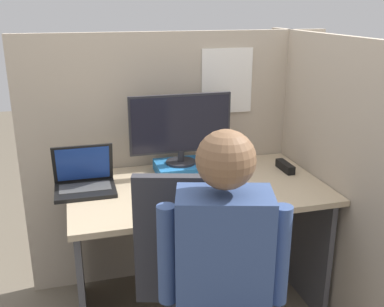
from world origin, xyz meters
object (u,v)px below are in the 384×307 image
(laptop, at_px, (85,182))
(carrot_toy, at_px, (202,195))
(stapler, at_px, (285,167))
(person, at_px, (232,278))
(office_chair, at_px, (207,306))
(coffee_mug, at_px, (239,160))
(paper_box, at_px, (181,168))
(monitor, at_px, (181,127))

(laptop, relative_size, carrot_toy, 1.99)
(stapler, distance_m, person, 1.14)
(office_chair, xyz_separation_m, coffee_mug, (0.46, 0.88, 0.28))
(office_chair, relative_size, coffee_mug, 10.09)
(stapler, xyz_separation_m, carrot_toy, (-0.58, -0.26, 0.00))
(stapler, xyz_separation_m, person, (-0.67, -0.93, -0.03))
(paper_box, xyz_separation_m, carrot_toy, (0.01, -0.38, -0.00))
(person, bearing_deg, office_chair, 105.92)
(coffee_mug, bearing_deg, laptop, -173.40)
(monitor, bearing_deg, coffee_mug, -2.29)
(monitor, xyz_separation_m, carrot_toy, (0.01, -0.38, -0.25))
(carrot_toy, relative_size, person, 0.12)
(paper_box, bearing_deg, person, -93.88)
(stapler, relative_size, office_chair, 0.16)
(paper_box, distance_m, office_chair, 0.93)
(laptop, distance_m, carrot_toy, 0.62)
(monitor, bearing_deg, carrot_toy, -88.12)
(laptop, xyz_separation_m, person, (0.47, -0.93, -0.06))
(paper_box, bearing_deg, carrot_toy, -88.11)
(paper_box, relative_size, laptop, 0.93)
(paper_box, distance_m, coffee_mug, 0.35)
(stapler, bearing_deg, office_chair, -132.68)
(laptop, height_order, coffee_mug, laptop)
(person, relative_size, coffee_mug, 12.52)
(carrot_toy, relative_size, coffee_mug, 1.51)
(paper_box, relative_size, carrot_toy, 1.85)
(laptop, height_order, carrot_toy, laptop)
(monitor, height_order, office_chair, monitor)
(paper_box, height_order, stapler, paper_box)
(paper_box, relative_size, coffee_mug, 2.79)
(carrot_toy, bearing_deg, paper_box, 91.89)
(paper_box, relative_size, monitor, 0.50)
(laptop, height_order, stapler, laptop)
(carrot_toy, height_order, office_chair, office_chair)
(monitor, height_order, stapler, monitor)
(monitor, distance_m, person, 1.09)
(stapler, height_order, carrot_toy, carrot_toy)
(carrot_toy, xyz_separation_m, coffee_mug, (0.33, 0.37, 0.03))
(office_chair, distance_m, coffee_mug, 1.03)
(monitor, bearing_deg, stapler, -11.42)
(stapler, relative_size, carrot_toy, 1.09)
(monitor, relative_size, person, 0.45)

